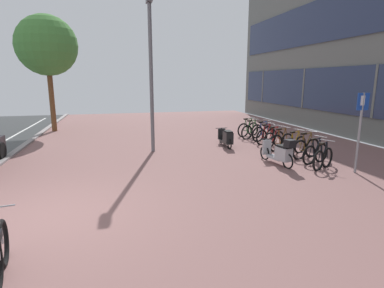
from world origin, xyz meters
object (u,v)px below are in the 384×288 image
object	(u,v)px
bicycle_rack_00	(323,159)
bicycle_rack_02	(306,148)
bicycle_rack_01	(315,153)
bicycle_rack_04	(281,142)
bicycle_rack_07	(263,133)
bicycle_rack_05	(274,139)
lamp_post	(151,69)
scooter_near	(226,138)
parking_sign	(360,124)
bicycle_rack_03	(295,145)
street_tree	(47,46)
bicycle_rack_09	(248,129)
bicycle_rack_06	(266,136)
scooter_mid	(280,152)
bicycle_rack_08	(252,131)

from	to	relation	value
bicycle_rack_00	bicycle_rack_02	bearing A→B (deg)	77.81
bicycle_rack_00	bicycle_rack_02	world-z (taller)	bicycle_rack_02
bicycle_rack_01	bicycle_rack_04	world-z (taller)	bicycle_rack_04
bicycle_rack_00	bicycle_rack_07	size ratio (longest dim) A/B	0.88
bicycle_rack_05	lamp_post	size ratio (longest dim) A/B	0.22
scooter_near	parking_sign	bearing A→B (deg)	-60.03
bicycle_rack_02	bicycle_rack_03	bearing A→B (deg)	93.78
bicycle_rack_02	parking_sign	xyz separation A→B (m)	(0.42, -1.90, 1.13)
street_tree	bicycle_rack_01	bearing A→B (deg)	-43.38
bicycle_rack_01	bicycle_rack_09	bearing A→B (deg)	90.94
bicycle_rack_01	parking_sign	xyz separation A→B (m)	(0.51, -1.25, 1.15)
bicycle_rack_04	street_tree	world-z (taller)	street_tree
bicycle_rack_07	bicycle_rack_09	distance (m)	1.31
bicycle_rack_07	parking_sign	distance (m)	5.30
lamp_post	street_tree	world-z (taller)	street_tree
bicycle_rack_01	bicycle_rack_07	xyz separation A→B (m)	(0.07, 3.91, 0.02)
bicycle_rack_07	parking_sign	xyz separation A→B (m)	(0.44, -5.16, 1.13)
scooter_near	street_tree	size ratio (longest dim) A/B	0.29
bicycle_rack_07	bicycle_rack_09	xyz separation A→B (m)	(-0.15, 1.30, -0.01)
bicycle_rack_04	bicycle_rack_06	xyz separation A→B (m)	(0.03, 1.30, -0.01)
bicycle_rack_07	bicycle_rack_01	bearing A→B (deg)	-90.99
bicycle_rack_02	bicycle_rack_07	bearing A→B (deg)	90.35
scooter_mid	parking_sign	size ratio (longest dim) A/B	0.72
bicycle_rack_06	bicycle_rack_09	size ratio (longest dim) A/B	0.94
bicycle_rack_04	bicycle_rack_05	distance (m)	0.65
bicycle_rack_00	bicycle_rack_09	size ratio (longest dim) A/B	0.88
bicycle_rack_07	lamp_post	bearing A→B (deg)	-170.57
scooter_near	street_tree	distance (m)	10.67
scooter_mid	street_tree	distance (m)	13.12
bicycle_rack_02	street_tree	size ratio (longest dim) A/B	0.23
bicycle_rack_05	scooter_mid	distance (m)	2.84
bicycle_rack_08	scooter_mid	world-z (taller)	bicycle_rack_08
bicycle_rack_02	bicycle_rack_05	distance (m)	1.97
street_tree	bicycle_rack_05	bearing A→B (deg)	-34.37
lamp_post	street_tree	distance (m)	7.84
bicycle_rack_05	lamp_post	bearing A→B (deg)	174.87
bicycle_rack_04	street_tree	size ratio (longest dim) A/B	0.21
bicycle_rack_07	scooter_mid	bearing A→B (deg)	-109.39
bicycle_rack_02	lamp_post	world-z (taller)	lamp_post
scooter_near	scooter_mid	size ratio (longest dim) A/B	1.01
bicycle_rack_02	lamp_post	xyz separation A→B (m)	(-5.18, 2.41, 2.78)
bicycle_rack_03	street_tree	distance (m)	13.26
scooter_mid	bicycle_rack_08	bearing A→B (deg)	76.28
bicycle_rack_06	scooter_near	world-z (taller)	bicycle_rack_06
bicycle_rack_07	street_tree	distance (m)	11.90
bicycle_rack_07	bicycle_rack_08	bearing A→B (deg)	111.68
scooter_near	bicycle_rack_00	bearing A→B (deg)	-64.27
scooter_mid	street_tree	xyz separation A→B (m)	(-8.45, 9.18, 4.05)
bicycle_rack_00	bicycle_rack_06	size ratio (longest dim) A/B	0.93
lamp_post	bicycle_rack_03	bearing A→B (deg)	-18.85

